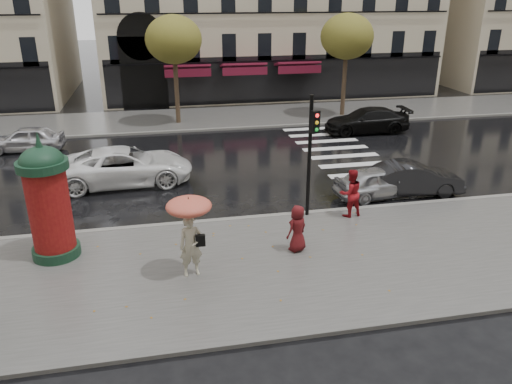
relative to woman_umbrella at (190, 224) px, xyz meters
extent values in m
plane|color=black|center=(2.65, 0.60, -1.77)|extent=(160.00, 160.00, 0.00)
cube|color=#474744|center=(2.65, 0.10, -1.71)|extent=(90.00, 7.00, 0.12)
cube|color=#474744|center=(2.65, 19.60, -1.71)|extent=(90.00, 6.00, 0.12)
cube|color=slate|center=(2.65, 3.60, -1.70)|extent=(90.00, 0.25, 0.14)
cube|color=slate|center=(2.65, 16.60, -1.70)|extent=(90.00, 0.25, 0.14)
cube|color=silver|center=(8.65, 10.20, -1.77)|extent=(3.60, 11.75, 0.01)
cylinder|color=#38281C|center=(0.65, 18.60, 0.83)|extent=(0.28, 0.28, 5.20)
ellipsoid|color=#545E1D|center=(0.65, 18.60, 3.43)|extent=(3.40, 3.40, 2.89)
cylinder|color=#38281C|center=(11.65, 18.60, 0.83)|extent=(0.28, 0.28, 5.20)
ellipsoid|color=#545E1D|center=(11.65, 18.60, 3.43)|extent=(3.40, 3.40, 2.89)
imported|color=#BAB399|center=(0.00, 0.00, -0.71)|extent=(0.74, 0.54, 1.88)
cylinder|color=black|center=(0.00, 0.00, -0.09)|extent=(0.02, 0.02, 1.19)
ellipsoid|color=red|center=(0.00, 0.00, 0.54)|extent=(1.30, 1.30, 0.46)
cone|color=black|center=(0.00, 0.00, 0.80)|extent=(0.04, 0.04, 0.10)
cube|color=black|center=(0.27, -0.07, -0.52)|extent=(0.28, 0.13, 0.35)
imported|color=maroon|center=(6.07, 3.00, -0.74)|extent=(0.98, 0.82, 1.81)
imported|color=#541013|center=(3.43, 0.81, -0.88)|extent=(0.90, 0.80, 1.55)
cylinder|color=#143421|center=(-4.12, 2.00, -1.49)|extent=(1.46, 1.46, 0.31)
cylinder|color=maroon|center=(-4.12, 2.00, -0.03)|extent=(1.25, 1.25, 2.61)
cylinder|color=#143421|center=(-4.12, 2.00, 1.37)|extent=(1.50, 1.50, 0.26)
ellipsoid|color=#143421|center=(-4.12, 2.00, 1.48)|extent=(1.29, 1.29, 0.90)
cone|color=#143421|center=(-4.12, 2.00, 2.15)|extent=(0.21, 0.21, 0.47)
cylinder|color=black|center=(4.56, 3.40, 0.60)|extent=(0.13, 0.13, 4.50)
cube|color=black|center=(4.64, 3.16, 1.95)|extent=(0.33, 0.28, 0.79)
imported|color=silver|center=(8.05, 4.80, -1.13)|extent=(3.90, 1.93, 1.28)
imported|color=black|center=(9.51, 4.80, -1.09)|extent=(4.21, 1.78, 1.35)
imported|color=white|center=(-2.19, 8.43, -0.97)|extent=(5.87, 2.89, 1.60)
imported|color=black|center=(11.58, 14.36, -1.04)|extent=(5.11, 2.27, 1.46)
imported|color=silver|center=(-7.55, 14.37, -1.11)|extent=(4.00, 1.85, 1.33)
camera|label=1|loc=(-0.70, -12.90, 6.14)|focal=35.00mm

